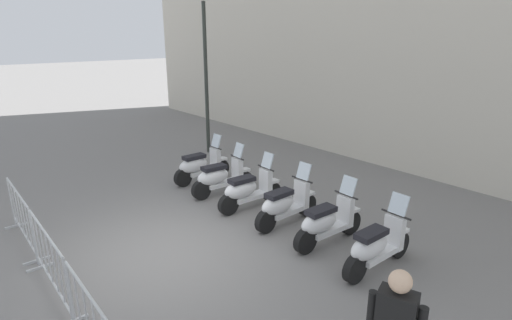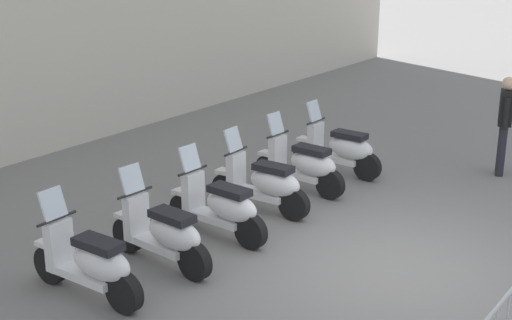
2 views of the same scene
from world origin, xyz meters
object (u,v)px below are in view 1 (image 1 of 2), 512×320
barrier_segment_0 (21,218)px  barrier_segment_1 (50,263)px  motorcycle_0 (200,166)px  motorcycle_2 (248,190)px  motorcycle_4 (326,222)px  street_lamp (205,59)px  motorcycle_5 (376,246)px  motorcycle_3 (285,204)px  motorcycle_1 (220,177)px

barrier_segment_0 → barrier_segment_1: 2.05m
motorcycle_0 → motorcycle_2: bearing=-9.4°
motorcycle_0 → motorcycle_4: 4.45m
barrier_segment_0 → street_lamp: size_ratio=0.39×
barrier_segment_0 → motorcycle_5: bearing=35.4°
motorcycle_2 → barrier_segment_0: (-1.96, -4.08, 0.07)m
motorcycle_3 → motorcycle_5: same height
motorcycle_1 → barrier_segment_1: size_ratio=0.88×
motorcycle_5 → motorcycle_3: bearing=172.8°
motorcycle_5 → barrier_segment_0: size_ratio=0.88×
motorcycle_0 → motorcycle_4: size_ratio=1.00×
barrier_segment_0 → street_lamp: street_lamp is taller
motorcycle_5 → street_lamp: (-7.65, 2.75, 2.65)m
motorcycle_4 → barrier_segment_1: (-2.15, -4.16, 0.07)m
motorcycle_4 → street_lamp: (-6.54, 2.57, 2.65)m
motorcycle_4 → barrier_segment_0: size_ratio=0.88×
motorcycle_2 → barrier_segment_1: (0.08, -4.31, 0.07)m
motorcycle_5 → barrier_segment_1: bearing=-129.2°
motorcycle_2 → motorcycle_5: 3.35m
motorcycle_1 → motorcycle_4: (3.34, -0.28, 0.00)m
motorcycle_0 → motorcycle_1: same height
street_lamp → barrier_segment_1: bearing=-56.8°
motorcycle_0 → barrier_segment_0: 4.45m
motorcycle_0 → barrier_segment_1: bearing=-64.0°
motorcycle_0 → street_lamp: size_ratio=0.34×
barrier_segment_0 → barrier_segment_1: size_ratio=1.00×
motorcycle_3 → motorcycle_0: bearing=172.9°
motorcycle_0 → motorcycle_3: same height
motorcycle_0 → motorcycle_2: size_ratio=1.00×
motorcycle_1 → motorcycle_4: bearing=-4.8°
motorcycle_1 → street_lamp: 4.75m
motorcycle_3 → street_lamp: street_lamp is taller
barrier_segment_0 → street_lamp: (-2.36, 6.50, 2.59)m
motorcycle_0 → barrier_segment_1: size_ratio=0.88×
motorcycle_0 → motorcycle_2: (2.20, -0.36, 0.00)m
motorcycle_3 → barrier_segment_1: size_ratio=0.88×
motorcycle_3 → motorcycle_4: same height
motorcycle_5 → barrier_segment_1: motorcycle_5 is taller
motorcycle_3 → motorcycle_1: bearing=175.4°
barrier_segment_0 → barrier_segment_1: bearing=-6.4°
barrier_segment_1 → motorcycle_4: bearing=62.7°
motorcycle_2 → barrier_segment_0: size_ratio=0.88×
motorcycle_4 → motorcycle_5: (1.10, -0.18, 0.00)m
motorcycle_2 → motorcycle_4: bearing=-3.8°
motorcycle_1 → barrier_segment_0: 4.30m
motorcycle_5 → motorcycle_4: bearing=170.8°
motorcycle_1 → motorcycle_2: bearing=-6.9°
motorcycle_2 → street_lamp: (-4.32, 2.42, 2.65)m
motorcycle_2 → street_lamp: bearing=150.7°
motorcycle_0 → motorcycle_1: bearing=-12.0°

